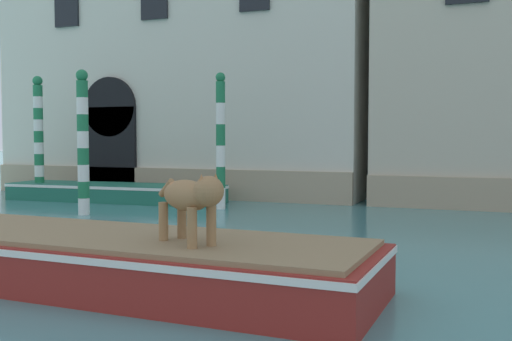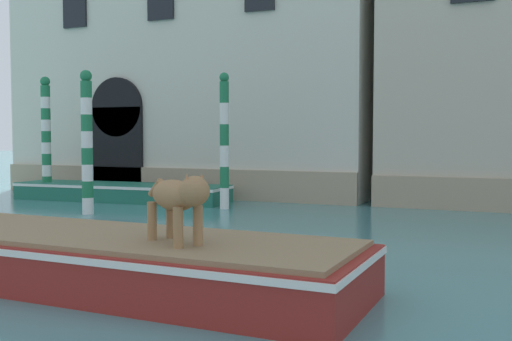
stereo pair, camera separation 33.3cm
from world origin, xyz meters
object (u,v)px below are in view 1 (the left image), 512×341
dog_on_deck (191,197)px  boat_moored_near_palazzo (115,192)px  boat_foreground (67,254)px  mooring_pole_0 (39,137)px  mooring_pole_1 (83,142)px  mooring_pole_3 (221,140)px

dog_on_deck → boat_moored_near_palazzo: dog_on_deck is taller
dog_on_deck → boat_foreground: bearing=-157.9°
boat_foreground → mooring_pole_0: (-7.51, 7.93, 1.51)m
mooring_pole_1 → dog_on_deck: bearing=-44.1°
dog_on_deck → mooring_pole_3: mooring_pole_3 is taller
boat_foreground → mooring_pole_1: bearing=127.2°
boat_moored_near_palazzo → mooring_pole_1: 3.37m
mooring_pole_1 → mooring_pole_3: bearing=41.4°
dog_on_deck → mooring_pole_3: 8.80m
boat_foreground → boat_moored_near_palazzo: 9.78m
dog_on_deck → mooring_pole_1: size_ratio=0.32×
mooring_pole_1 → mooring_pole_3: size_ratio=0.99×
boat_moored_near_palazzo → mooring_pole_3: (3.67, -0.54, 1.52)m
mooring_pole_1 → mooring_pole_3: (2.58, 2.27, 0.02)m
mooring_pole_1 → mooring_pole_3: mooring_pole_3 is taller
boat_foreground → mooring_pole_1: 6.97m
dog_on_deck → mooring_pole_0: bearing=169.5°
mooring_pole_0 → boat_foreground: bearing=-46.6°
dog_on_deck → mooring_pole_3: bearing=143.4°
mooring_pole_1 → mooring_pole_0: bearing=145.4°
boat_foreground → mooring_pole_1: size_ratio=2.36×
mooring_pole_0 → mooring_pole_1: 4.24m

